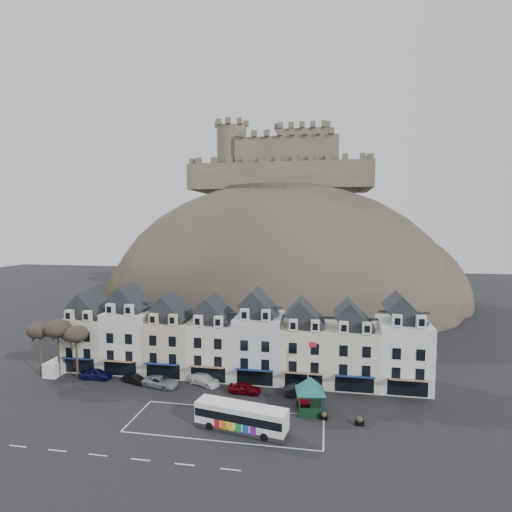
{
  "coord_description": "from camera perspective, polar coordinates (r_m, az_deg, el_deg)",
  "views": [
    {
      "loc": [
        12.92,
        -41.38,
        23.03
      ],
      "look_at": [
        1.47,
        24.0,
        17.34
      ],
      "focal_mm": 28.0,
      "sensor_mm": 36.0,
      "label": 1
    }
  ],
  "objects": [
    {
      "name": "tree_left_near",
      "position": [
        65.22,
        -24.32,
        -10.18
      ],
      "size": [
        3.43,
        3.43,
        7.84
      ],
      "color": "#362A22",
      "rests_on": "ground"
    },
    {
      "name": "planter_west",
      "position": [
        50.38,
        14.56,
        -21.83
      ],
      "size": [
        1.04,
        0.72,
        1.03
      ],
      "rotation": [
        0.0,
        0.0,
        -0.02
      ],
      "color": "black",
      "rests_on": "ground"
    },
    {
      "name": "tree_left_far",
      "position": [
        68.62,
        -28.53,
        -9.3
      ],
      "size": [
        3.61,
        3.61,
        8.24
      ],
      "color": "#362A22",
      "rests_on": "ground"
    },
    {
      "name": "coach_bay_markings",
      "position": [
        49.67,
        -4.26,
        -22.74
      ],
      "size": [
        22.0,
        7.5,
        0.01
      ],
      "primitive_type": "cube",
      "color": "silver",
      "rests_on": "ground"
    },
    {
      "name": "car_maroon",
      "position": [
        56.52,
        -1.63,
        -18.33
      ],
      "size": [
        4.46,
        1.97,
        1.49
      ],
      "primitive_type": "imported",
      "rotation": [
        0.0,
        0.0,
        1.52
      ],
      "color": "#53040C",
      "rests_on": "ground"
    },
    {
      "name": "car_white",
      "position": [
        59.73,
        -7.51,
        -17.05
      ],
      "size": [
        5.56,
        4.07,
        1.5
      ],
      "primitive_type": "imported",
      "rotation": [
        0.0,
        0.0,
        1.14
      ],
      "color": "white",
      "rests_on": "ground"
    },
    {
      "name": "red_buoy",
      "position": [
        52.68,
        6.85,
        -19.7
      ],
      "size": [
        1.79,
        1.79,
        2.21
      ],
      "rotation": [
        0.0,
        0.0,
        0.11
      ],
      "color": "black",
      "rests_on": "ground"
    },
    {
      "name": "car_black",
      "position": [
        62.09,
        -16.87,
        -16.48
      ],
      "size": [
        3.94,
        2.34,
        1.23
      ],
      "primitive_type": "imported",
      "rotation": [
        0.0,
        0.0,
        1.27
      ],
      "color": "black",
      "rests_on": "ground"
    },
    {
      "name": "castle",
      "position": [
        119.21,
        3.95,
        13.16
      ],
      "size": [
        50.2,
        22.2,
        22.0
      ],
      "color": "brown",
      "rests_on": "ground"
    },
    {
      "name": "tree_left_mid",
      "position": [
        66.75,
        -26.5,
        -9.31
      ],
      "size": [
        3.78,
        3.78,
        8.64
      ],
      "color": "#362A22",
      "rests_on": "ground"
    },
    {
      "name": "flagpole",
      "position": [
        54.72,
        7.56,
        -15.14
      ],
      "size": [
        1.1,
        0.16,
        7.58
      ],
      "rotation": [
        0.0,
        0.0,
        0.09
      ],
      "color": "silver",
      "rests_on": "ground"
    },
    {
      "name": "castle_hill",
      "position": [
        113.29,
        3.84,
        -6.79
      ],
      "size": [
        100.0,
        76.0,
        68.0
      ],
      "color": "#353129",
      "rests_on": "ground"
    },
    {
      "name": "car_charcoal",
      "position": [
        56.17,
        6.47,
        -18.49
      ],
      "size": [
        4.88,
        2.82,
        1.52
      ],
      "primitive_type": "imported",
      "rotation": [
        0.0,
        0.0,
        1.85
      ],
      "color": "black",
      "rests_on": "ground"
    },
    {
      "name": "bus",
      "position": [
        47.46,
        -2.15,
        -21.92
      ],
      "size": [
        10.69,
        4.38,
        2.94
      ],
      "rotation": [
        0.0,
        0.0,
        -0.19
      ],
      "color": "#262628",
      "rests_on": "ground"
    },
    {
      "name": "planter_east",
      "position": [
        50.79,
        9.66,
        -21.57
      ],
      "size": [
        1.03,
        0.7,
        0.94
      ],
      "rotation": [
        0.0,
        0.0,
        -0.26
      ],
      "color": "black",
      "rests_on": "ground"
    },
    {
      "name": "ground",
      "position": [
        49.09,
        -7.12,
        -23.12
      ],
      "size": [
        300.0,
        300.0,
        0.0
      ],
      "primitive_type": "plane",
      "color": "black",
      "rests_on": "ground"
    },
    {
      "name": "car_navy",
      "position": [
        65.4,
        -21.85,
        -15.35
      ],
      "size": [
        4.67,
        2.04,
        1.56
      ],
      "primitive_type": "imported",
      "rotation": [
        0.0,
        0.0,
        1.61
      ],
      "color": "#0E0C3F",
      "rests_on": "ground"
    },
    {
      "name": "car_silver",
      "position": [
        60.04,
        -13.49,
        -17.07
      ],
      "size": [
        5.42,
        3.34,
        1.42
      ],
      "primitive_type": "imported",
      "rotation": [
        0.0,
        0.0,
        1.37
      ],
      "color": "#93969A",
      "rests_on": "ground"
    },
    {
      "name": "white_van",
      "position": [
        69.92,
        -26.36,
        -13.92
      ],
      "size": [
        2.15,
        4.78,
        2.16
      ],
      "rotation": [
        0.0,
        0.0,
        0.02
      ],
      "color": "white",
      "rests_on": "ground"
    },
    {
      "name": "townhouse_terrace",
      "position": [
        61.37,
        -2.57,
        -11.9
      ],
      "size": [
        54.4,
        9.35,
        11.8
      ],
      "color": "beige",
      "rests_on": "ground"
    },
    {
      "name": "bus_shelter",
      "position": [
        50.98,
        7.77,
        -17.76
      ],
      "size": [
        6.88,
        6.88,
        4.42
      ],
      "rotation": [
        0.0,
        0.0,
        0.15
      ],
      "color": "black",
      "rests_on": "ground"
    }
  ]
}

